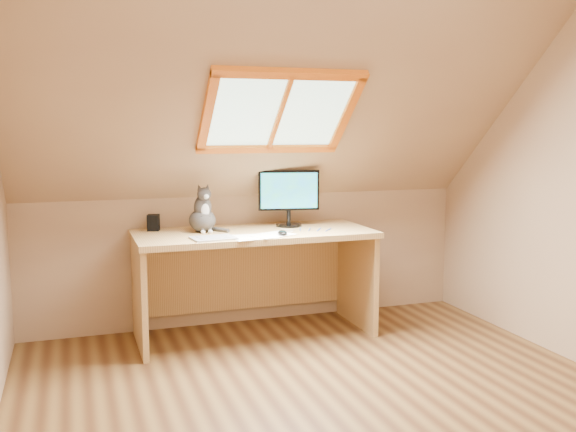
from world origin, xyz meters
name	(u,v)px	position (x,y,z in m)	size (l,w,h in m)	color
ground	(339,410)	(0.00, 0.00, 0.00)	(3.50, 3.50, 0.00)	brown
room_shell	(350,145)	(0.00, -0.09, 1.43)	(3.52, 3.52, 2.41)	tan
desk	(251,261)	(-0.08, 1.45, 0.55)	(1.71, 0.75, 0.78)	tan
monitor	(289,194)	(0.23, 1.51, 1.02)	(0.46, 0.19, 0.42)	black
cat	(203,215)	(-0.44, 1.46, 0.90)	(0.22, 0.25, 0.35)	#433E3B
desk_speaker	(153,223)	(-0.77, 1.63, 0.84)	(0.08, 0.08, 0.12)	black
graphics_tablet	(213,238)	(-0.43, 1.14, 0.79)	(0.29, 0.20, 0.01)	#B2B2B7
mouse	(282,233)	(0.05, 1.13, 0.80)	(0.06, 0.11, 0.04)	black
papers	(260,237)	(-0.12, 1.12, 0.78)	(0.35, 0.30, 0.01)	white
cables	(303,231)	(0.25, 1.26, 0.78)	(0.51, 0.26, 0.01)	silver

